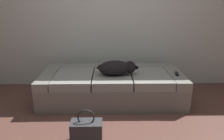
{
  "coord_description": "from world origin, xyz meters",
  "views": [
    {
      "loc": [
        -0.05,
        -1.94,
        1.41
      ],
      "look_at": [
        0.0,
        1.07,
        0.47
      ],
      "focal_mm": 35.75,
      "sensor_mm": 36.0,
      "label": 1
    }
  ],
  "objects_px": {
    "dog_dark": "(117,68)",
    "handbag": "(87,132)",
    "tv_remote": "(177,74)",
    "couch": "(112,86)"
  },
  "relations": [
    {
      "from": "dog_dark",
      "to": "handbag",
      "type": "bearing_deg",
      "value": -110.22
    },
    {
      "from": "tv_remote",
      "to": "handbag",
      "type": "height_order",
      "value": "tv_remote"
    },
    {
      "from": "couch",
      "to": "tv_remote",
      "type": "relative_size",
      "value": 13.43
    },
    {
      "from": "couch",
      "to": "dog_dark",
      "type": "relative_size",
      "value": 3.35
    },
    {
      "from": "couch",
      "to": "handbag",
      "type": "xyz_separation_m",
      "value": [
        -0.28,
        -1.07,
        -0.08
      ]
    },
    {
      "from": "handbag",
      "to": "tv_remote",
      "type": "bearing_deg",
      "value": 38.73
    },
    {
      "from": "tv_remote",
      "to": "couch",
      "type": "bearing_deg",
      "value": -175.76
    },
    {
      "from": "dog_dark",
      "to": "tv_remote",
      "type": "distance_m",
      "value": 0.84
    },
    {
      "from": "tv_remote",
      "to": "dog_dark",
      "type": "bearing_deg",
      "value": -168.32
    },
    {
      "from": "couch",
      "to": "tv_remote",
      "type": "xyz_separation_m",
      "value": [
        0.91,
        -0.12,
        0.22
      ]
    }
  ]
}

